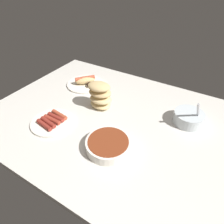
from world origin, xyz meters
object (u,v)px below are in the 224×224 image
plate_sausages (52,121)px  bread_stack (100,96)px  bowl_coleslaw (189,117)px  plate_hotdog_assembled (86,82)px  bowl_chili (108,144)px

plate_sausages → bread_stack: bearing=60.6°
plate_sausages → bowl_coleslaw: bowl_coleslaw is taller
plate_hotdog_assembled → bread_stack: bearing=-35.1°
bowl_chili → bowl_coleslaw: bearing=54.4°
plate_hotdog_assembled → bowl_chili: size_ratio=1.22×
plate_hotdog_assembled → plate_sausages: bearing=-77.6°
plate_hotdog_assembled → plate_sausages: 37.44cm
bowl_chili → bowl_coleslaw: bowl_coleslaw is taller
bread_stack → bowl_coleslaw: size_ratio=0.92×
plate_hotdog_assembled → bowl_coleslaw: bearing=-3.0°
bread_stack → bowl_chili: 29.09cm
bowl_chili → plate_hotdog_assembled: bearing=137.0°
bread_stack → bowl_coleslaw: bowl_coleslaw is taller
bowl_chili → bread_stack: bearing=130.1°
bowl_chili → plate_sausages: 30.98cm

